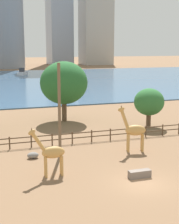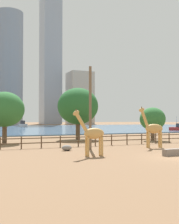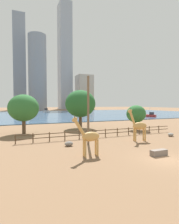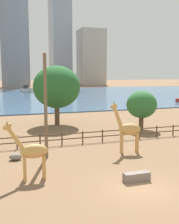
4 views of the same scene
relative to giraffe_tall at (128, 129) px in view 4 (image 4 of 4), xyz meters
The scene contains 13 objects.
ground_plane 72.59m from the giraffe_tall, 92.28° to the left, with size 400.00×400.00×0.00m, color brown.
harbor_water 69.59m from the giraffe_tall, 92.38° to the left, with size 180.00×86.00×0.20m, color #3D6084.
giraffe_tall is the anchor object (origin of this frame).
giraffe_companion 9.83m from the giraffe_tall, 156.91° to the right, with size 2.94×0.80×4.08m.
utility_pole 7.59m from the giraffe_tall, behind, with size 0.28×0.28×8.75m, color brown.
boulder_near_fence 9.99m from the giraffe_tall, behind, with size 1.06×0.77×0.58m, color gray.
feeding_trough 7.12m from the giraffe_tall, 111.52° to the right, with size 1.80×0.60×0.60m, color #72665B.
enclosure_fence 5.76m from the giraffe_tall, 126.44° to the left, with size 26.12×0.14×1.30m.
tree_left_large 10.95m from the giraffe_tall, 54.43° to the left, with size 3.83×3.83×4.95m.
tree_right_tall 16.25m from the giraffe_tall, 101.02° to the left, with size 6.46×6.46×8.19m.
boat_ferry 90.56m from the giraffe_tall, 89.33° to the left, with size 4.32×5.98×2.49m.
skyline_tower_needle 134.57m from the giraffe_tall, 89.85° to the left, with size 14.63×14.63×61.99m, color gray.
skyline_tower_glass 156.89m from the giraffe_tall, 72.01° to the left, with size 15.41×14.67×34.54m, color #ADA89E.
Camera 4 is at (-8.36, -14.75, 7.08)m, focal length 45.00 mm.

